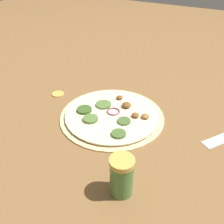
# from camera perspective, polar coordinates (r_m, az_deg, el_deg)

# --- Properties ---
(ground_plane) EXTENTS (3.00, 3.00, 0.00)m
(ground_plane) POSITION_cam_1_polar(r_m,az_deg,el_deg) (0.81, -0.00, -1.06)
(ground_plane) COLOR brown
(pizza) EXTENTS (0.32, 0.32, 0.03)m
(pizza) POSITION_cam_1_polar(r_m,az_deg,el_deg) (0.80, -0.03, -0.69)
(pizza) COLOR beige
(pizza) RESTS_ON ground_plane
(spice_jar) EXTENTS (0.05, 0.05, 0.10)m
(spice_jar) POSITION_cam_1_polar(r_m,az_deg,el_deg) (0.57, 2.10, -13.73)
(spice_jar) COLOR #4C7F42
(spice_jar) RESTS_ON ground_plane
(loose_cap) EXTENTS (0.04, 0.04, 0.01)m
(loose_cap) POSITION_cam_1_polar(r_m,az_deg,el_deg) (0.93, -11.70, 3.97)
(loose_cap) COLOR gold
(loose_cap) RESTS_ON ground_plane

